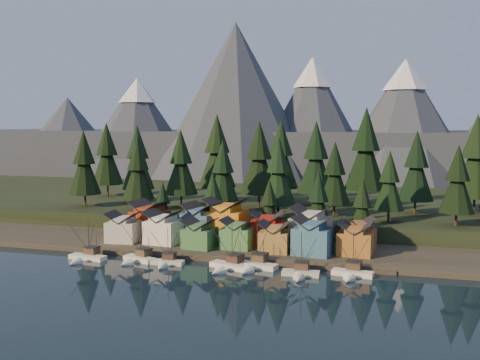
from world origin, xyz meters
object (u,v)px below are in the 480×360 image
(boat_0, at_px, (85,252))
(boat_6, at_px, (352,268))
(boat_3, at_px, (228,261))
(house_front_1, at_px, (163,226))
(boat_5, at_px, (300,267))
(house_back_1, at_px, (201,220))
(house_back_0, at_px, (150,218))
(boat_4, at_px, (254,260))
(house_front_0, at_px, (123,226))
(boat_1, at_px, (136,253))
(boat_2, at_px, (166,257))

(boat_0, xyz_separation_m, boat_6, (65.39, 3.05, 0.11))
(boat_0, height_order, boat_3, boat_3)
(boat_0, height_order, house_front_1, house_front_1)
(boat_5, distance_m, house_back_1, 42.05)
(boat_3, relative_size, house_back_0, 1.09)
(boat_3, relative_size, boat_6, 1.05)
(boat_5, height_order, house_back_1, house_back_1)
(boat_4, relative_size, house_front_0, 1.36)
(boat_1, xyz_separation_m, house_back_1, (8.33, 23.93, 4.60))
(boat_5, relative_size, house_back_1, 1.01)
(boat_0, height_order, house_front_0, boat_0)
(boat_0, xyz_separation_m, boat_1, (13.18, 2.09, 0.18))
(house_back_1, bearing_deg, boat_5, -26.07)
(boat_0, distance_m, boat_1, 13.35)
(boat_6, bearing_deg, house_back_0, 167.08)
(boat_4, xyz_separation_m, house_front_0, (-40.52, 12.59, 3.59))
(boat_2, xyz_separation_m, boat_6, (43.89, 1.94, 0.20))
(boat_6, xyz_separation_m, house_back_0, (-59.38, 22.19, 4.78))
(boat_2, height_order, house_back_0, house_back_0)
(boat_5, height_order, boat_6, boat_6)
(boat_4, height_order, boat_5, boat_4)
(boat_5, relative_size, house_front_1, 1.16)
(boat_5, bearing_deg, house_front_1, 155.47)
(boat_2, relative_size, boat_3, 0.86)
(boat_4, xyz_separation_m, boat_5, (11.51, -3.42, -0.09))
(boat_0, bearing_deg, boat_6, 8.74)
(boat_6, distance_m, house_front_0, 64.57)
(house_back_1, bearing_deg, boat_3, -45.62)
(boat_3, relative_size, boat_4, 0.98)
(boat_0, distance_m, house_back_0, 26.40)
(house_front_1, bearing_deg, boat_2, -59.64)
(boat_3, height_order, house_back_0, house_back_0)
(house_back_0, bearing_deg, house_back_1, 11.62)
(boat_4, xyz_separation_m, house_back_0, (-36.78, 21.70, 4.67))
(house_front_0, relative_size, house_front_1, 0.94)
(house_front_0, bearing_deg, boat_1, -56.37)
(boat_5, bearing_deg, boat_0, 178.60)
(boat_1, height_order, boat_2, boat_1)
(boat_4, bearing_deg, house_back_0, 162.02)
(boat_0, xyz_separation_m, boat_3, (36.96, 1.45, 0.12))
(boat_2, height_order, house_back_1, house_back_1)
(boat_4, bearing_deg, house_front_1, 167.17)
(boat_2, bearing_deg, boat_0, -179.86)
(boat_0, bearing_deg, boat_3, 8.31)
(boat_1, distance_m, boat_4, 29.65)
(house_back_0, height_order, house_back_1, house_back_0)
(boat_2, height_order, boat_4, boat_4)
(boat_2, bearing_deg, boat_5, -4.52)
(house_front_1, bearing_deg, house_back_1, 52.89)
(boat_0, bearing_deg, house_back_0, 82.67)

